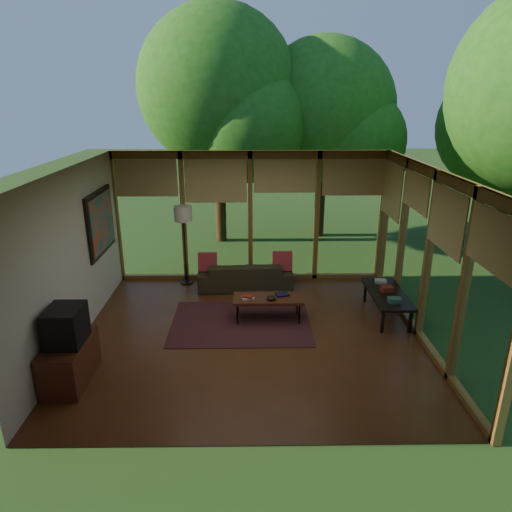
{
  "coord_description": "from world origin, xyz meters",
  "views": [
    {
      "loc": [
        -0.01,
        -6.62,
        3.71
      ],
      "look_at": [
        0.09,
        0.7,
        1.14
      ],
      "focal_mm": 32.0,
      "sensor_mm": 36.0,
      "label": 1
    }
  ],
  "objects_px": {
    "television": "(66,325)",
    "floor_lamp": "(183,218)",
    "side_console": "(387,295)",
    "media_cabinet": "(70,362)",
    "sofa": "(245,275)",
    "coffee_table": "(268,299)"
  },
  "relations": [
    {
      "from": "sofa",
      "to": "media_cabinet",
      "type": "relative_size",
      "value": 1.9
    },
    {
      "from": "media_cabinet",
      "to": "side_console",
      "type": "bearing_deg",
      "value": 21.17
    },
    {
      "from": "television",
      "to": "side_console",
      "type": "bearing_deg",
      "value": 21.25
    },
    {
      "from": "media_cabinet",
      "to": "television",
      "type": "bearing_deg",
      "value": 0.0
    },
    {
      "from": "sofa",
      "to": "media_cabinet",
      "type": "bearing_deg",
      "value": 50.81
    },
    {
      "from": "sofa",
      "to": "side_console",
      "type": "relative_size",
      "value": 1.35
    },
    {
      "from": "sofa",
      "to": "television",
      "type": "relative_size",
      "value": 3.45
    },
    {
      "from": "television",
      "to": "side_console",
      "type": "xyz_separation_m",
      "value": [
        4.85,
        1.89,
        -0.44
      ]
    },
    {
      "from": "television",
      "to": "floor_lamp",
      "type": "bearing_deg",
      "value": 72.24
    },
    {
      "from": "sofa",
      "to": "coffee_table",
      "type": "xyz_separation_m",
      "value": [
        0.41,
        -1.44,
        0.11
      ]
    },
    {
      "from": "television",
      "to": "side_console",
      "type": "relative_size",
      "value": 0.39
    },
    {
      "from": "side_console",
      "to": "sofa",
      "type": "bearing_deg",
      "value": 152.04
    },
    {
      "from": "floor_lamp",
      "to": "media_cabinet",
      "type": "bearing_deg",
      "value": -108.06
    },
    {
      "from": "sofa",
      "to": "television",
      "type": "bearing_deg",
      "value": 51.04
    },
    {
      "from": "television",
      "to": "floor_lamp",
      "type": "relative_size",
      "value": 0.33
    },
    {
      "from": "floor_lamp",
      "to": "side_console",
      "type": "relative_size",
      "value": 1.18
    },
    {
      "from": "media_cabinet",
      "to": "sofa",
      "type": "bearing_deg",
      "value": 53.76
    },
    {
      "from": "television",
      "to": "floor_lamp",
      "type": "distance_m",
      "value": 3.67
    },
    {
      "from": "media_cabinet",
      "to": "floor_lamp",
      "type": "xyz_separation_m",
      "value": [
        1.13,
        3.46,
        1.11
      ]
    },
    {
      "from": "floor_lamp",
      "to": "side_console",
      "type": "bearing_deg",
      "value": -22.76
    },
    {
      "from": "media_cabinet",
      "to": "floor_lamp",
      "type": "height_order",
      "value": "floor_lamp"
    },
    {
      "from": "television",
      "to": "sofa",
      "type": "bearing_deg",
      "value": 54.0
    }
  ]
}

